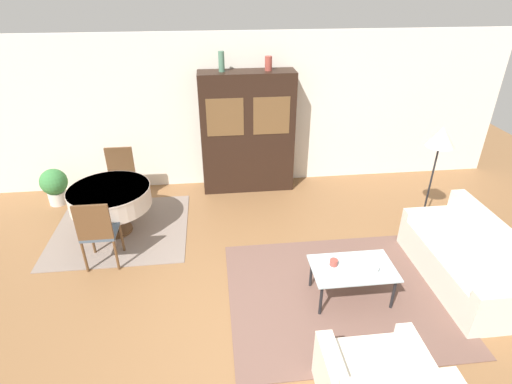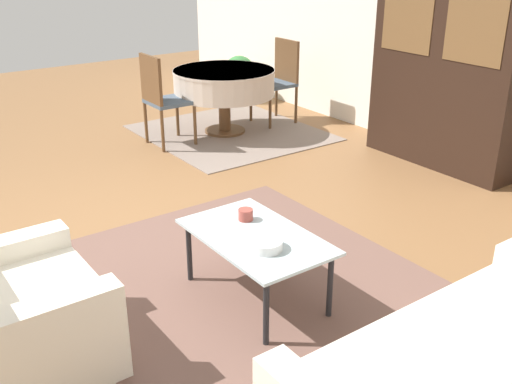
# 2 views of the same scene
# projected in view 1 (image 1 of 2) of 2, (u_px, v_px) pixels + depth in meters

# --- Properties ---
(ground_plane) EXTENTS (14.00, 14.00, 0.00)m
(ground_plane) POSITION_uv_depth(u_px,v_px,m) (252.00, 325.00, 4.54)
(ground_plane) COLOR brown
(wall_back) EXTENTS (10.00, 0.06, 2.70)m
(wall_back) POSITION_uv_depth(u_px,v_px,m) (231.00, 112.00, 7.04)
(wall_back) COLOR silver
(wall_back) RESTS_ON ground_plane
(area_rug) EXTENTS (2.70, 2.25, 0.01)m
(area_rug) POSITION_uv_depth(u_px,v_px,m) (338.00, 294.00, 4.96)
(area_rug) COLOR brown
(area_rug) RESTS_ON ground_plane
(dining_rug) EXTENTS (2.03, 1.89, 0.01)m
(dining_rug) POSITION_uv_depth(u_px,v_px,m) (121.00, 229.00, 6.22)
(dining_rug) COLOR gray
(dining_rug) RESTS_ON ground_plane
(couch) EXTENTS (0.85, 1.83, 0.83)m
(couch) POSITION_uv_depth(u_px,v_px,m) (467.00, 262.00, 5.05)
(couch) COLOR silver
(couch) RESTS_ON ground_plane
(coffee_table) EXTENTS (0.99, 0.60, 0.45)m
(coffee_table) POSITION_uv_depth(u_px,v_px,m) (353.00, 270.00, 4.73)
(coffee_table) COLOR black
(coffee_table) RESTS_ON area_rug
(display_cabinet) EXTENTS (1.61, 0.47, 2.12)m
(display_cabinet) POSITION_uv_depth(u_px,v_px,m) (247.00, 133.00, 6.96)
(display_cabinet) COLOR black
(display_cabinet) RESTS_ON ground_plane
(dining_table) EXTENTS (1.18, 1.18, 0.75)m
(dining_table) POSITION_uv_depth(u_px,v_px,m) (110.00, 197.00, 5.89)
(dining_table) COLOR brown
(dining_table) RESTS_ON dining_rug
(dining_chair_near) EXTENTS (0.44, 0.44, 1.01)m
(dining_chair_near) POSITION_uv_depth(u_px,v_px,m) (98.00, 230.00, 5.19)
(dining_chair_near) COLOR brown
(dining_chair_near) RESTS_ON dining_rug
(dining_chair_far) EXTENTS (0.44, 0.44, 1.01)m
(dining_chair_far) POSITION_uv_depth(u_px,v_px,m) (121.00, 175.00, 6.61)
(dining_chair_far) COLOR brown
(dining_chair_far) RESTS_ON dining_rug
(floor_lamp) EXTENTS (0.40, 0.40, 1.64)m
(floor_lamp) POSITION_uv_depth(u_px,v_px,m) (440.00, 142.00, 5.63)
(floor_lamp) COLOR black
(floor_lamp) RESTS_ON ground_plane
(cup) EXTENTS (0.10, 0.10, 0.08)m
(cup) POSITION_uv_depth(u_px,v_px,m) (334.00, 262.00, 4.74)
(cup) COLOR #9E4238
(cup) RESTS_ON coffee_table
(bowl) EXTENTS (0.21, 0.21, 0.06)m
(bowl) POSITION_uv_depth(u_px,v_px,m) (370.00, 268.00, 4.66)
(bowl) COLOR white
(bowl) RESTS_ON coffee_table
(vase_tall) EXTENTS (0.10, 0.10, 0.32)m
(vase_tall) POSITION_uv_depth(u_px,v_px,m) (221.00, 61.00, 6.34)
(vase_tall) COLOR #4C7A60
(vase_tall) RESTS_ON display_cabinet
(vase_short) EXTENTS (0.12, 0.12, 0.23)m
(vase_short) POSITION_uv_depth(u_px,v_px,m) (268.00, 63.00, 6.43)
(vase_short) COLOR #9E4238
(vase_short) RESTS_ON display_cabinet
(potted_plant) EXTENTS (0.45, 0.45, 0.64)m
(potted_plant) POSITION_uv_depth(u_px,v_px,m) (54.00, 185.00, 6.76)
(potted_plant) COLOR beige
(potted_plant) RESTS_ON ground_plane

